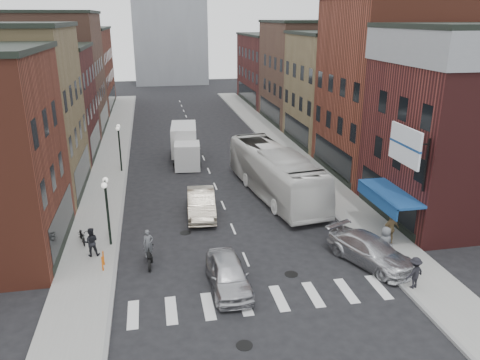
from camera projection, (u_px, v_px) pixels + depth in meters
name	position (u px, v px, depth m)	size (l,w,h in m)	color
ground	(250.00, 268.00, 24.84)	(160.00, 160.00, 0.00)	black
sidewalk_left	(112.00, 159.00, 43.69)	(3.00, 74.00, 0.15)	gray
sidewalk_right	(287.00, 150.00, 46.73)	(3.00, 74.00, 0.15)	gray
curb_left	(128.00, 159.00, 43.98)	(0.20, 74.00, 0.16)	gray
curb_right	(272.00, 151.00, 46.49)	(0.20, 74.00, 0.16)	gray
crosswalk_stripes	(263.00, 300.00, 22.06)	(12.00, 2.20, 0.01)	silver
bldg_left_mid_a	(2.00, 114.00, 33.10)	(10.30, 10.20, 12.30)	olive
bldg_left_mid_b	(35.00, 104.00, 42.70)	(10.30, 10.20, 10.30)	#431818
bldg_left_far_a	(54.00, 73.00, 52.40)	(10.30, 12.20, 13.30)	brown
bldg_left_far_b	(73.00, 69.00, 65.71)	(10.30, 16.20, 11.30)	#5F281B
bldg_right_corner	(466.00, 125.00, 29.67)	(10.30, 9.20, 12.30)	#431818
bldg_right_mid_a	(394.00, 88.00, 38.15)	(10.30, 10.20, 14.30)	#5F281B
bldg_right_mid_b	(344.00, 89.00, 47.91)	(10.30, 10.20, 11.30)	olive
bldg_right_far_a	(309.00, 72.00, 57.94)	(10.30, 12.20, 12.30)	brown
bldg_right_far_b	(279.00, 69.00, 71.25)	(10.30, 16.20, 10.30)	#431818
awning_blue	(387.00, 194.00, 27.89)	(1.80, 5.00, 0.78)	navy
billboard_sign	(406.00, 146.00, 24.82)	(1.52, 3.00, 3.70)	black
streetlamp_near	(107.00, 200.00, 26.26)	(0.32, 1.22, 4.11)	black
streetlamp_far	(119.00, 139.00, 39.24)	(0.32, 1.22, 4.11)	black
bike_rack	(103.00, 261.00, 24.51)	(0.08, 0.68, 0.80)	#D8590C
box_truck	(185.00, 145.00, 42.71)	(2.65, 7.51, 3.20)	silver
motorcycle_rider	(149.00, 249.00, 24.91)	(0.60, 2.02, 2.05)	black
transit_bus	(275.00, 172.00, 34.51)	(2.99, 12.77, 3.56)	silver
sedan_left_near	(228.00, 274.00, 22.79)	(1.83, 4.55, 1.55)	#B4B3B8
sedan_left_far	(201.00, 203.00, 31.25)	(1.80, 5.15, 1.70)	beige
curb_car	(370.00, 251.00, 25.14)	(2.12, 5.21, 1.51)	silver
parked_bicycle	(82.00, 235.00, 27.27)	(0.58, 1.65, 0.87)	black
ped_left_solo	(91.00, 242.00, 25.62)	(0.80, 0.46, 1.65)	black
ped_right_a	(415.00, 273.00, 22.57)	(1.05, 0.52, 1.62)	black
ped_right_b	(391.00, 229.00, 27.01)	(1.07, 0.53, 1.82)	olive
ped_right_c	(385.00, 243.00, 25.34)	(0.90, 0.58, 1.84)	#585A5F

